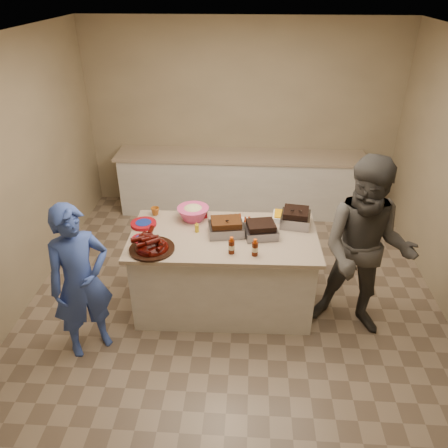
# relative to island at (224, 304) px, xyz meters

# --- Properties ---
(room) EXTENTS (4.50, 5.00, 2.70)m
(room) POSITION_rel_island_xyz_m (0.10, 0.02, 0.00)
(room) COLOR tan
(room) RESTS_ON ground
(back_counter) EXTENTS (3.60, 0.64, 0.90)m
(back_counter) POSITION_rel_island_xyz_m (0.10, 2.22, 0.45)
(back_counter) COLOR silver
(back_counter) RESTS_ON ground
(island) EXTENTS (1.90, 1.03, 0.89)m
(island) POSITION_rel_island_xyz_m (0.00, 0.00, 0.00)
(island) COLOR silver
(island) RESTS_ON ground
(rib_platter) EXTENTS (0.46, 0.46, 0.17)m
(rib_platter) POSITION_rel_island_xyz_m (-0.66, -0.31, 0.89)
(rib_platter) COLOR #3F0602
(rib_platter) RESTS_ON island
(pulled_pork_tray) EXTENTS (0.38, 0.32, 0.10)m
(pulled_pork_tray) POSITION_rel_island_xyz_m (0.02, 0.03, 0.89)
(pulled_pork_tray) COLOR #47230F
(pulled_pork_tray) RESTS_ON island
(brisket_tray) EXTENTS (0.36, 0.32, 0.09)m
(brisket_tray) POSITION_rel_island_xyz_m (0.37, 0.01, 0.89)
(brisket_tray) COLOR black
(brisket_tray) RESTS_ON island
(roasting_pan) EXTENTS (0.34, 0.34, 0.12)m
(roasting_pan) POSITION_rel_island_xyz_m (0.73, 0.26, 0.89)
(roasting_pan) COLOR gray
(roasting_pan) RESTS_ON island
(coleslaw_bowl) EXTENTS (0.34, 0.34, 0.23)m
(coleslaw_bowl) POSITION_rel_island_xyz_m (-0.34, 0.31, 0.89)
(coleslaw_bowl) COLOR #D5407B
(coleslaw_bowl) RESTS_ON island
(sausage_plate) EXTENTS (0.34, 0.34, 0.05)m
(sausage_plate) POSITION_rel_island_xyz_m (0.17, 0.23, 0.89)
(sausage_plate) COLOR silver
(sausage_plate) RESTS_ON island
(mac_cheese_dish) EXTENTS (0.31, 0.24, 0.08)m
(mac_cheese_dish) POSITION_rel_island_xyz_m (0.65, 0.36, 0.89)
(mac_cheese_dish) COLOR #FAAE08
(mac_cheese_dish) RESTS_ON island
(bbq_bottle_a) EXTENTS (0.06, 0.06, 0.17)m
(bbq_bottle_a) POSITION_rel_island_xyz_m (0.09, -0.32, 0.89)
(bbq_bottle_a) COLOR #461606
(bbq_bottle_a) RESTS_ON island
(bbq_bottle_b) EXTENTS (0.06, 0.06, 0.17)m
(bbq_bottle_b) POSITION_rel_island_xyz_m (0.31, -0.34, 0.89)
(bbq_bottle_b) COLOR #461606
(bbq_bottle_b) RESTS_ON island
(mustard_bottle) EXTENTS (0.04, 0.04, 0.11)m
(mustard_bottle) POSITION_rel_island_xyz_m (-0.27, 0.05, 0.89)
(mustard_bottle) COLOR gold
(mustard_bottle) RESTS_ON island
(sauce_bowl) EXTENTS (0.14, 0.05, 0.14)m
(sauce_bowl) POSITION_rel_island_xyz_m (-0.10, 0.27, 0.89)
(sauce_bowl) COLOR silver
(sauce_bowl) RESTS_ON island
(plate_stack_large) EXTENTS (0.27, 0.27, 0.03)m
(plate_stack_large) POSITION_rel_island_xyz_m (-0.84, 0.15, 0.89)
(plate_stack_large) COLOR maroon
(plate_stack_large) RESTS_ON island
(plate_stack_small) EXTENTS (0.20, 0.20, 0.03)m
(plate_stack_small) POSITION_rel_island_xyz_m (-0.80, -0.15, 0.89)
(plate_stack_small) COLOR maroon
(plate_stack_small) RESTS_ON island
(plastic_cup) EXTENTS (0.09, 0.09, 0.09)m
(plastic_cup) POSITION_rel_island_xyz_m (-0.77, 0.38, 0.89)
(plastic_cup) COLOR #A05819
(plastic_cup) RESTS_ON island
(basket_stack) EXTENTS (0.22, 0.18, 0.10)m
(basket_stack) POSITION_rel_island_xyz_m (-0.30, 0.39, 0.89)
(basket_stack) COLOR maroon
(basket_stack) RESTS_ON island
(guest_blue) EXTENTS (1.39, 1.56, 0.37)m
(guest_blue) POSITION_rel_island_xyz_m (-1.24, -0.69, 0.00)
(guest_blue) COLOR #3550AA
(guest_blue) RESTS_ON ground
(guest_gray) EXTENTS (1.37, 2.02, 0.70)m
(guest_gray) POSITION_rel_island_xyz_m (1.34, -0.25, 0.00)
(guest_gray) COLOR #474440
(guest_gray) RESTS_ON ground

